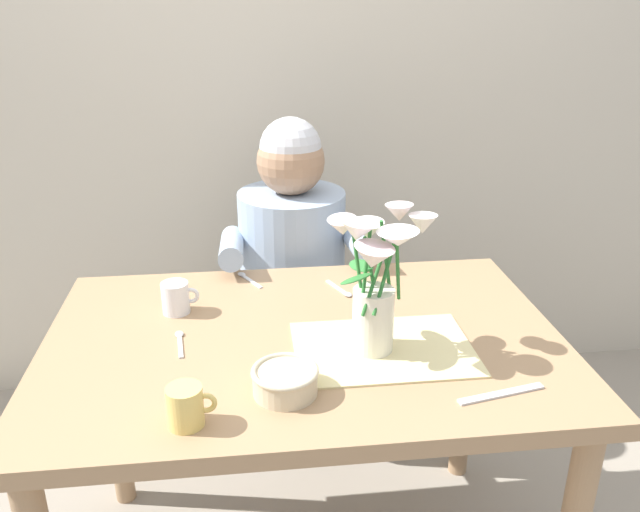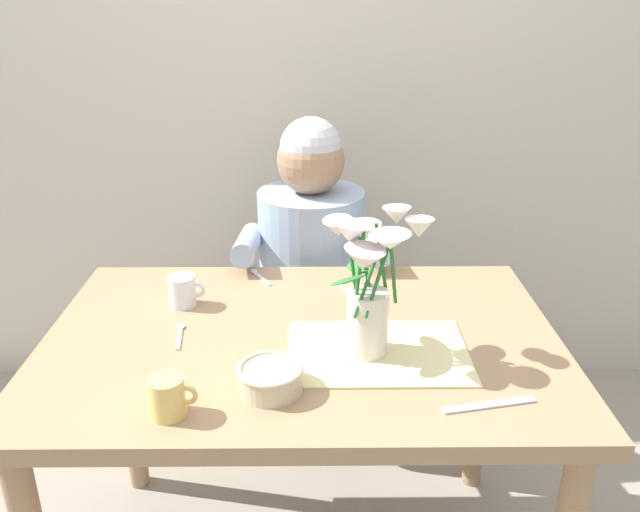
% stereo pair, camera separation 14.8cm
% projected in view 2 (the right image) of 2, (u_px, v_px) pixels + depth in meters
% --- Properties ---
extents(wood_panel_backdrop, '(4.00, 0.10, 2.50)m').
position_uv_depth(wood_panel_backdrop, '(305.00, 61.00, 2.28)').
color(wood_panel_backdrop, beige).
rests_on(wood_panel_backdrop, ground_plane).
extents(dining_table, '(1.20, 0.80, 0.74)m').
position_uv_depth(dining_table, '(302.00, 371.00, 1.54)').
color(dining_table, '#9E7A56').
rests_on(dining_table, ground_plane).
extents(seated_person, '(0.45, 0.47, 1.14)m').
position_uv_depth(seated_person, '(312.00, 290.00, 2.14)').
color(seated_person, '#4C4C56').
rests_on(seated_person, ground_plane).
extents(striped_placemat, '(0.40, 0.28, 0.00)m').
position_uv_depth(striped_placemat, '(378.00, 352.00, 1.43)').
color(striped_placemat, beige).
rests_on(striped_placemat, dining_table).
extents(flower_vase, '(0.25, 0.22, 0.33)m').
position_uv_depth(flower_vase, '(370.00, 277.00, 1.36)').
color(flower_vase, silver).
rests_on(flower_vase, dining_table).
extents(ceramic_bowl, '(0.14, 0.14, 0.06)m').
position_uv_depth(ceramic_bowl, '(270.00, 377.00, 1.29)').
color(ceramic_bowl, beige).
rests_on(ceramic_bowl, dining_table).
extents(dinner_knife, '(0.19, 0.06, 0.00)m').
position_uv_depth(dinner_knife, '(489.00, 405.00, 1.25)').
color(dinner_knife, silver).
rests_on(dinner_knife, dining_table).
extents(tea_cup, '(0.09, 0.07, 0.08)m').
position_uv_depth(tea_cup, '(183.00, 291.00, 1.63)').
color(tea_cup, silver).
rests_on(tea_cup, dining_table).
extents(coffee_cup, '(0.09, 0.07, 0.08)m').
position_uv_depth(coffee_cup, '(168.00, 397.00, 1.21)').
color(coffee_cup, '#E5C666').
rests_on(coffee_cup, dining_table).
extents(spoon_0, '(0.06, 0.11, 0.01)m').
position_uv_depth(spoon_0, '(350.00, 292.00, 1.71)').
color(spoon_0, silver).
rests_on(spoon_0, dining_table).
extents(spoon_1, '(0.07, 0.11, 0.01)m').
position_uv_depth(spoon_1, '(258.00, 275.00, 1.82)').
color(spoon_1, silver).
rests_on(spoon_1, dining_table).
extents(spoon_2, '(0.03, 0.12, 0.01)m').
position_uv_depth(spoon_2, '(180.00, 332.00, 1.51)').
color(spoon_2, silver).
rests_on(spoon_2, dining_table).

